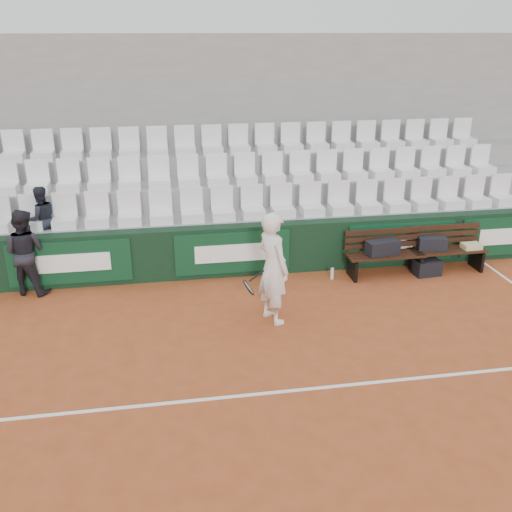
{
  "coord_description": "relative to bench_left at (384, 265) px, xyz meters",
  "views": [
    {
      "loc": [
        -1.44,
        -6.22,
        4.5
      ],
      "look_at": [
        0.01,
        2.4,
        1.0
      ],
      "focal_mm": 40.0,
      "sensor_mm": 36.0,
      "label": 1
    }
  ],
  "objects": [
    {
      "name": "ground",
      "position": [
        -2.72,
        -3.44,
        -0.23
      ],
      "size": [
        80.0,
        80.0,
        0.0
      ],
      "primitive_type": "plane",
      "color": "#A14924",
      "rests_on": "ground"
    },
    {
      "name": "seat_row_back",
      "position": [
        -2.72,
        2.91,
        1.99
      ],
      "size": [
        11.9,
        0.44,
        0.63
      ],
      "primitive_type": "cube",
      "color": "white",
      "rests_on": "grandstand_tier_back"
    },
    {
      "name": "court_baseline",
      "position": [
        -2.72,
        -3.44,
        -0.22
      ],
      "size": [
        18.0,
        0.06,
        0.01
      ],
      "primitive_type": "cube",
      "color": "white",
      "rests_on": "ground"
    },
    {
      "name": "ball_kid",
      "position": [
        -6.66,
        0.35,
        0.56
      ],
      "size": [
        0.92,
        0.82,
        1.58
      ],
      "primitive_type": "imported",
      "rotation": [
        0.0,
        0.0,
        2.8
      ],
      "color": "black",
      "rests_on": "ground"
    },
    {
      "name": "back_barrier",
      "position": [
        -2.65,
        0.56,
        0.28
      ],
      "size": [
        18.0,
        0.34,
        1.0
      ],
      "color": "black",
      "rests_on": "ground"
    },
    {
      "name": "sports_bag_left",
      "position": [
        -0.06,
        0.02,
        0.36
      ],
      "size": [
        0.68,
        0.4,
        0.27
      ],
      "primitive_type": "cube",
      "rotation": [
        0.0,
        0.0,
        0.2
      ],
      "color": "black",
      "rests_on": "bench_left"
    },
    {
      "name": "grandstand_rear_wall",
      "position": [
        -2.72,
        3.71,
        1.98
      ],
      "size": [
        18.0,
        0.3,
        4.4
      ],
      "primitive_type": "cube",
      "color": "gray",
      "rests_on": "ground"
    },
    {
      "name": "sports_bag_right",
      "position": [
        0.99,
        0.09,
        0.35
      ],
      "size": [
        0.58,
        0.36,
        0.25
      ],
      "primitive_type": "cube",
      "rotation": [
        0.0,
        0.0,
        -0.22
      ],
      "color": "black",
      "rests_on": "bench_right"
    },
    {
      "name": "grandstand_tier_front",
      "position": [
        -2.72,
        1.19,
        0.28
      ],
      "size": [
        18.0,
        0.95,
        1.0
      ],
      "primitive_type": "cube",
      "color": "gray",
      "rests_on": "ground"
    },
    {
      "name": "water_bottle_near",
      "position": [
        -1.04,
        0.01,
        -0.11
      ],
      "size": [
        0.06,
        0.06,
        0.22
      ],
      "primitive_type": "cylinder",
      "color": "silver",
      "rests_on": "ground"
    },
    {
      "name": "tennis_player",
      "position": [
        -2.5,
        -1.42,
        0.71
      ],
      "size": [
        0.84,
        0.8,
        1.87
      ],
      "color": "white",
      "rests_on": "ground"
    },
    {
      "name": "towel",
      "position": [
        1.79,
        0.01,
        0.28
      ],
      "size": [
        0.37,
        0.27,
        0.1
      ],
      "primitive_type": "cube",
      "rotation": [
        0.0,
        0.0,
        0.03
      ],
      "color": "#C8BA82",
      "rests_on": "bench_right"
    },
    {
      "name": "seat_row_mid",
      "position": [
        -2.72,
        1.96,
        1.54
      ],
      "size": [
        11.9,
        0.44,
        0.63
      ],
      "primitive_type": "cube",
      "color": "white",
      "rests_on": "grandstand_tier_mid"
    },
    {
      "name": "grandstand_tier_mid",
      "position": [
        -2.72,
        2.14,
        0.5
      ],
      "size": [
        18.0,
        0.95,
        1.45
      ],
      "primitive_type": "cube",
      "color": "gray",
      "rests_on": "ground"
    },
    {
      "name": "water_bottle_far",
      "position": [
        0.79,
        -0.11,
        -0.1
      ],
      "size": [
        0.07,
        0.07,
        0.25
      ],
      "primitive_type": "cylinder",
      "color": "silver",
      "rests_on": "ground"
    },
    {
      "name": "spectator_c",
      "position": [
        -6.45,
        1.06,
        1.4
      ],
      "size": [
        0.75,
        0.68,
        1.24
      ],
      "primitive_type": "imported",
      "rotation": [
        0.0,
        0.0,
        3.58
      ],
      "color": "black",
      "rests_on": "grandstand_tier_front"
    },
    {
      "name": "bench_left",
      "position": [
        0.0,
        0.0,
        0.0
      ],
      "size": [
        1.5,
        0.56,
        0.45
      ],
      "primitive_type": "cube",
      "color": "black",
      "rests_on": "ground"
    },
    {
      "name": "grandstand_tier_back",
      "position": [
        -2.72,
        3.09,
        0.72
      ],
      "size": [
        18.0,
        0.95,
        1.9
      ],
      "primitive_type": "cube",
      "color": "gray",
      "rests_on": "ground"
    },
    {
      "name": "seat_row_front",
      "position": [
        -2.72,
        1.01,
        1.09
      ],
      "size": [
        11.9,
        0.44,
        0.63
      ],
      "primitive_type": "cube",
      "color": "white",
      "rests_on": "grandstand_tier_front"
    },
    {
      "name": "sports_bag_ground",
      "position": [
        0.84,
        -0.1,
        -0.07
      ],
      "size": [
        0.52,
        0.35,
        0.3
      ],
      "primitive_type": "cube",
      "rotation": [
        0.0,
        0.0,
        0.09
      ],
      "color": "black",
      "rests_on": "ground"
    },
    {
      "name": "bench_right",
      "position": [
        1.31,
        0.05,
        0.0
      ],
      "size": [
        1.5,
        0.56,
        0.45
      ],
      "primitive_type": "cube",
      "color": "black",
      "rests_on": "ground"
    }
  ]
}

